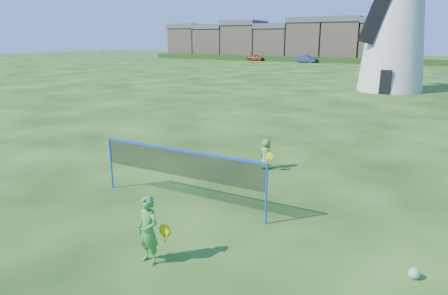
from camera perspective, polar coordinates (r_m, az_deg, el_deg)
name	(u,v)px	position (r m, az deg, el deg)	size (l,w,h in m)	color
ground	(209,204)	(10.98, -2.20, -8.04)	(220.00, 220.00, 0.00)	black
windmill	(396,23)	(37.12, 23.40, 16.05)	(12.83, 5.30, 16.65)	silver
badminton_net	(180,164)	(10.64, -6.34, -2.36)	(5.05, 0.05, 1.55)	blue
player_girl	(148,230)	(8.15, -10.80, -11.57)	(0.70, 0.43, 1.41)	green
player_boy	(266,154)	(13.74, 6.05, -0.93)	(0.65, 0.45, 1.05)	#5B9A4A
play_ball	(414,273)	(8.60, 25.57, -15.94)	(0.22, 0.22, 0.22)	green
terraced_houses	(276,40)	(86.80, 7.46, 14.99)	(49.48, 8.40, 8.32)	#998766
hedge	(288,59)	(79.52, 9.11, 12.40)	(62.00, 0.80, 1.00)	#193814
car_left	(256,58)	(81.82, 4.61, 12.71)	(1.49, 3.69, 1.26)	maroon
car_right	(306,59)	(77.36, 11.68, 12.32)	(1.39, 3.99, 1.31)	navy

